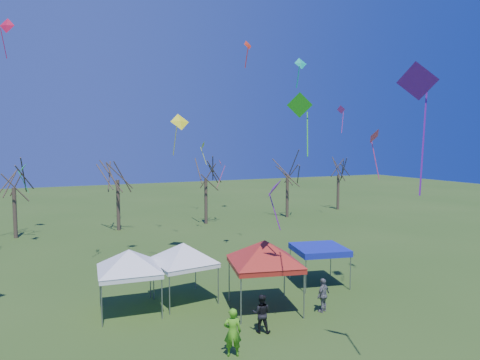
{
  "coord_description": "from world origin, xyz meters",
  "views": [
    {
      "loc": [
        -8.51,
        -15.42,
        7.9
      ],
      "look_at": [
        0.01,
        3.0,
        6.18
      ],
      "focal_mm": 32.0,
      "sensor_mm": 36.0,
      "label": 1
    }
  ],
  "objects_px": {
    "person_grey": "(323,295)",
    "tree_3": "(206,162)",
    "tree_2": "(117,162)",
    "tree_5": "(339,162)",
    "tent_blue": "(319,250)",
    "tent_white_west": "(129,254)",
    "tent_red": "(265,245)",
    "tree_1": "(13,169)",
    "person_dark": "(261,313)",
    "person_green": "(233,332)",
    "tent_white_mid": "(183,247)",
    "tree_4": "(288,161)"
  },
  "relations": [
    {
      "from": "tree_5",
      "to": "tent_white_mid",
      "type": "relative_size",
      "value": 1.93
    },
    {
      "from": "person_green",
      "to": "person_dark",
      "type": "relative_size",
      "value": 1.12
    },
    {
      "from": "tent_blue",
      "to": "person_green",
      "type": "distance_m",
      "value": 9.52
    },
    {
      "from": "tree_5",
      "to": "tent_red",
      "type": "relative_size",
      "value": 1.74
    },
    {
      "from": "tent_white_west",
      "to": "person_green",
      "type": "height_order",
      "value": "tent_white_west"
    },
    {
      "from": "tent_white_west",
      "to": "tent_blue",
      "type": "height_order",
      "value": "tent_white_west"
    },
    {
      "from": "tree_4",
      "to": "tent_white_mid",
      "type": "distance_m",
      "value": 26.26
    },
    {
      "from": "tent_red",
      "to": "person_green",
      "type": "relative_size",
      "value": 2.35
    },
    {
      "from": "tree_1",
      "to": "tent_white_west",
      "type": "height_order",
      "value": "tree_1"
    },
    {
      "from": "tree_5",
      "to": "person_grey",
      "type": "distance_m",
      "value": 32.96
    },
    {
      "from": "tree_2",
      "to": "tent_white_mid",
      "type": "bearing_deg",
      "value": -89.73
    },
    {
      "from": "tree_3",
      "to": "person_dark",
      "type": "relative_size",
      "value": 4.87
    },
    {
      "from": "tree_5",
      "to": "tent_white_west",
      "type": "distance_m",
      "value": 36.05
    },
    {
      "from": "tree_1",
      "to": "tree_4",
      "type": "bearing_deg",
      "value": -1.42
    },
    {
      "from": "tent_red",
      "to": "tent_blue",
      "type": "xyz_separation_m",
      "value": [
        4.52,
        1.96,
        -1.15
      ]
    },
    {
      "from": "tree_1",
      "to": "tent_white_west",
      "type": "relative_size",
      "value": 1.93
    },
    {
      "from": "tent_red",
      "to": "person_grey",
      "type": "bearing_deg",
      "value": -31.22
    },
    {
      "from": "person_green",
      "to": "person_grey",
      "type": "relative_size",
      "value": 1.13
    },
    {
      "from": "tree_3",
      "to": "tent_blue",
      "type": "distance_m",
      "value": 20.38
    },
    {
      "from": "tree_3",
      "to": "tent_red",
      "type": "distance_m",
      "value": 22.7
    },
    {
      "from": "tree_4",
      "to": "tree_5",
      "type": "xyz_separation_m",
      "value": [
        8.37,
        2.06,
        -0.33
      ]
    },
    {
      "from": "tree_2",
      "to": "tree_4",
      "type": "relative_size",
      "value": 1.04
    },
    {
      "from": "person_grey",
      "to": "tree_3",
      "type": "bearing_deg",
      "value": -120.44
    },
    {
      "from": "tent_white_west",
      "to": "tent_blue",
      "type": "xyz_separation_m",
      "value": [
        10.43,
        -0.39,
        -0.82
      ]
    },
    {
      "from": "tree_2",
      "to": "tree_5",
      "type": "distance_m",
      "value": 26.15
    },
    {
      "from": "tree_1",
      "to": "tree_2",
      "type": "xyz_separation_m",
      "value": [
        8.4,
        -0.27,
        0.5
      ]
    },
    {
      "from": "tent_white_mid",
      "to": "tree_2",
      "type": "bearing_deg",
      "value": 90.27
    },
    {
      "from": "tent_red",
      "to": "person_dark",
      "type": "bearing_deg",
      "value": -121.1
    },
    {
      "from": "tree_3",
      "to": "tent_blue",
      "type": "xyz_separation_m",
      "value": [
        -0.61,
        -19.96,
        -4.1
      ]
    },
    {
      "from": "person_grey",
      "to": "tree_2",
      "type": "bearing_deg",
      "value": -100.31
    },
    {
      "from": "tree_3",
      "to": "tent_white_mid",
      "type": "bearing_deg",
      "value": -113.37
    },
    {
      "from": "tree_2",
      "to": "tree_3",
      "type": "distance_m",
      "value": 8.41
    },
    {
      "from": "tree_3",
      "to": "tree_4",
      "type": "relative_size",
      "value": 1.0
    },
    {
      "from": "tree_2",
      "to": "person_grey",
      "type": "xyz_separation_m",
      "value": [
        5.63,
        -23.68,
        -5.48
      ]
    },
    {
      "from": "tent_blue",
      "to": "tent_white_west",
      "type": "bearing_deg",
      "value": 177.85
    },
    {
      "from": "tent_red",
      "to": "person_grey",
      "type": "distance_m",
      "value": 3.61
    },
    {
      "from": "tent_white_west",
      "to": "tent_blue",
      "type": "bearing_deg",
      "value": -2.15
    },
    {
      "from": "person_green",
      "to": "person_dark",
      "type": "xyz_separation_m",
      "value": [
        1.91,
        1.33,
        -0.1
      ]
    },
    {
      "from": "tent_red",
      "to": "tree_1",
      "type": "bearing_deg",
      "value": 117.39
    },
    {
      "from": "tent_white_mid",
      "to": "person_grey",
      "type": "distance_m",
      "value": 7.18
    },
    {
      "from": "tree_5",
      "to": "person_dark",
      "type": "relative_size",
      "value": 4.59
    },
    {
      "from": "tree_4",
      "to": "tent_blue",
      "type": "xyz_separation_m",
      "value": [
        -9.93,
        -19.91,
        -4.08
      ]
    },
    {
      "from": "tree_5",
      "to": "tree_2",
      "type": "bearing_deg",
      "value": -176.3
    },
    {
      "from": "tree_1",
      "to": "tree_3",
      "type": "bearing_deg",
      "value": -2.06
    },
    {
      "from": "tent_red",
      "to": "tent_white_west",
      "type": "bearing_deg",
      "value": 158.31
    },
    {
      "from": "tent_white_mid",
      "to": "person_green",
      "type": "distance_m",
      "value": 6.45
    },
    {
      "from": "tree_2",
      "to": "tent_blue",
      "type": "distance_m",
      "value": 22.16
    },
    {
      "from": "tent_white_west",
      "to": "tent_white_mid",
      "type": "distance_m",
      "value": 2.75
    },
    {
      "from": "tree_5",
      "to": "person_green",
      "type": "height_order",
      "value": "tree_5"
    },
    {
      "from": "tree_4",
      "to": "tent_white_west",
      "type": "distance_m",
      "value": 28.4
    }
  ]
}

